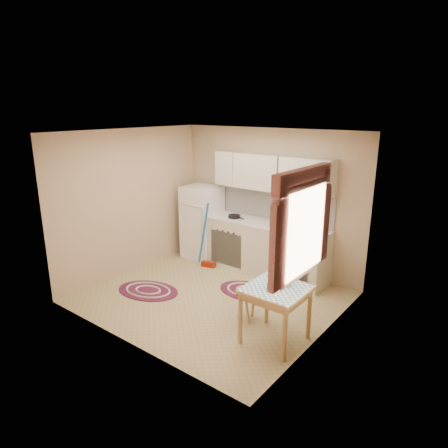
{
  "coord_description": "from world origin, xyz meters",
  "views": [
    {
      "loc": [
        3.59,
        -4.33,
        2.84
      ],
      "look_at": [
        0.04,
        0.25,
        1.13
      ],
      "focal_mm": 32.0,
      "sensor_mm": 36.0,
      "label": 1
    }
  ],
  "objects": [
    {
      "name": "frying_pan",
      "position": [
        -0.5,
        1.25,
        0.94
      ],
      "size": [
        0.26,
        0.26,
        0.05
      ],
      "primitive_type": "cylinder",
      "rotation": [
        0.0,
        0.0,
        -0.22
      ],
      "color": "black",
      "rests_on": "countertop"
    },
    {
      "name": "mug",
      "position": [
        1.36,
        -0.54,
        0.77
      ],
      "size": [
        0.11,
        0.11,
        0.1
      ],
      "primitive_type": "cylinder",
      "rotation": [
        0.0,
        0.0,
        0.25
      ],
      "color": "teal",
      "rests_on": "table"
    },
    {
      "name": "broom",
      "position": [
        -0.82,
        0.9,
        0.6
      ],
      "size": [
        0.3,
        0.19,
        1.2
      ],
      "primitive_type": null,
      "rotation": [
        0.0,
        0.0,
        0.25
      ],
      "color": "#1B61AA",
      "rests_on": "ground"
    },
    {
      "name": "stool",
      "position": [
        0.81,
        -0.22,
        0.21
      ],
      "size": [
        0.42,
        0.42,
        0.42
      ],
      "primitive_type": "cylinder",
      "rotation": [
        0.0,
        0.0,
        -0.38
      ],
      "color": "maroon",
      "rests_on": "ground"
    },
    {
      "name": "red_canister",
      "position": [
        0.55,
        1.3,
        1.0
      ],
      "size": [
        0.14,
        0.14,
        0.16
      ],
      "primitive_type": "cylinder",
      "rotation": [
        0.0,
        0.0,
        0.38
      ],
      "color": "maroon",
      "rests_on": "countertop"
    },
    {
      "name": "rug_left",
      "position": [
        -0.94,
        -0.47,
        0.01
      ],
      "size": [
        1.17,
        0.91,
        0.02
      ],
      "primitive_type": null,
      "rotation": [
        0.0,
        0.0,
        0.24
      ],
      "color": "maroon",
      "rests_on": "ground"
    },
    {
      "name": "base_cabinets",
      "position": [
        0.13,
        1.3,
        0.44
      ],
      "size": [
        2.25,
        0.6,
        0.88
      ],
      "primitive_type": "cube",
      "color": "beige",
      "rests_on": "ground"
    },
    {
      "name": "room_shell",
      "position": [
        0.16,
        0.24,
        1.6
      ],
      "size": [
        3.64,
        3.6,
        2.52
      ],
      "color": "tan",
      "rests_on": "ground"
    },
    {
      "name": "table",
      "position": [
        1.38,
        -0.44,
        0.36
      ],
      "size": [
        0.72,
        0.72,
        0.72
      ],
      "primitive_type": "cube",
      "color": "tan",
      "rests_on": "ground"
    },
    {
      "name": "rug_center",
      "position": [
        0.35,
        0.5,
        0.01
      ],
      "size": [
        1.04,
        0.74,
        0.02
      ],
      "primitive_type": null,
      "rotation": [
        0.0,
        0.0,
        0.07
      ],
      "color": "maroon",
      "rests_on": "ground"
    },
    {
      "name": "countertop",
      "position": [
        0.13,
        1.3,
        0.9
      ],
      "size": [
        2.27,
        0.62,
        0.04
      ],
      "primitive_type": "cube",
      "color": "silver",
      "rests_on": "base_cabinets"
    },
    {
      "name": "coffee_pot",
      "position": [
        1.47,
        -0.32,
        0.85
      ],
      "size": [
        0.13,
        0.11,
        0.26
      ],
      "primitive_type": null,
      "rotation": [
        0.0,
        0.0,
        -0.04
      ],
      "color": "teal",
      "rests_on": "table"
    },
    {
      "name": "fridge",
      "position": [
        -1.27,
        1.25,
        0.7
      ],
      "size": [
        0.65,
        0.6,
        1.4
      ],
      "primitive_type": "cube",
      "color": "white",
      "rests_on": "ground"
    },
    {
      "name": "red_kettle",
      "position": [
        0.3,
        1.3,
        1.01
      ],
      "size": [
        0.23,
        0.22,
        0.18
      ],
      "primitive_type": null,
      "rotation": [
        0.0,
        0.0,
        0.36
      ],
      "color": "maroon",
      "rests_on": "countertop"
    }
  ]
}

